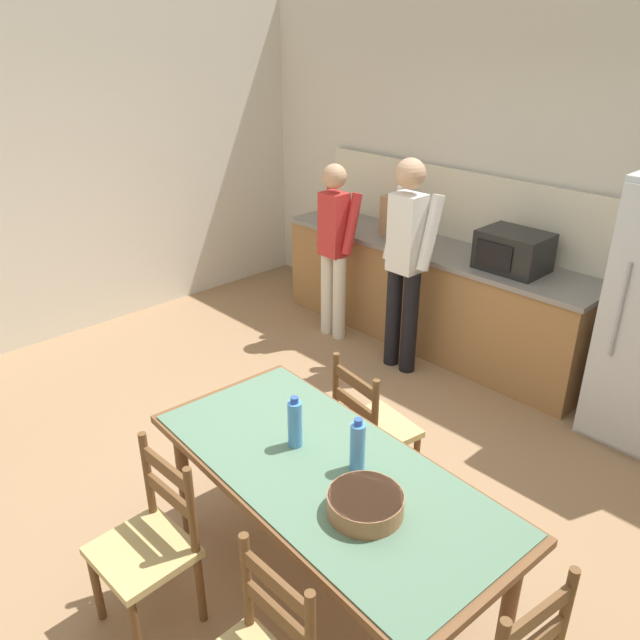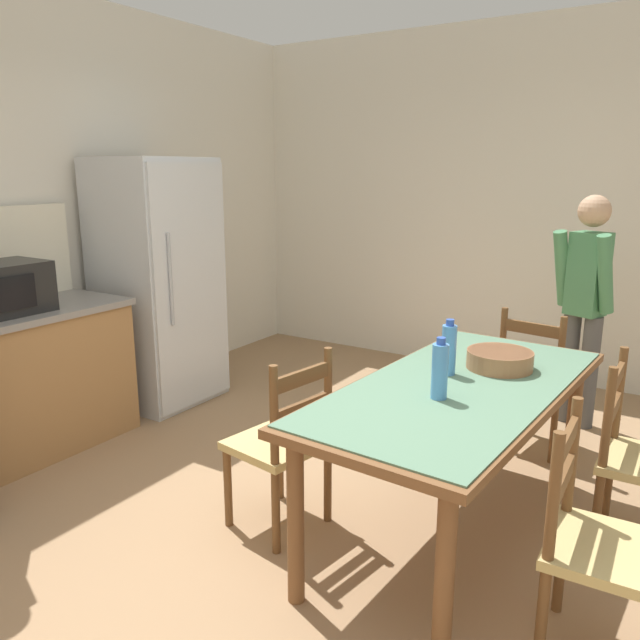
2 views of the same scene
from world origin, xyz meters
name	(u,v)px [view 2 (image 2 of 2)]	position (x,y,z in m)	size (l,w,h in m)	color
ground_plane	(324,571)	(0.00, 0.00, 0.00)	(8.32, 8.32, 0.00)	#9E7A56
wall_right	(536,205)	(3.26, 0.00, 1.45)	(0.12, 5.20, 2.90)	silver
refrigerator	(158,283)	(1.16, 2.19, 0.91)	(0.74, 0.73, 1.82)	silver
dining_table	(459,401)	(0.58, -0.38, 0.69)	(1.89, 0.95, 0.78)	brown
bottle_near_centre	(440,370)	(0.35, -0.36, 0.90)	(0.07, 0.07, 0.27)	#4C8ED6
bottle_off_centre	(449,349)	(0.67, -0.28, 0.90)	(0.07, 0.07, 0.27)	#4C8ED6
serving_bowl	(500,359)	(0.89, -0.46, 0.83)	(0.32, 0.32, 0.09)	#9E6642
chair_side_near_right	(639,459)	(0.94, -1.12, 0.44)	(0.42, 0.40, 0.91)	brown
chair_side_far_left	(283,443)	(0.20, 0.36, 0.44)	(0.48, 0.46, 0.91)	brown
chair_side_near_left	(597,545)	(0.12, -1.07, 0.44)	(0.43, 0.41, 0.91)	brown
chair_head_end	(536,381)	(1.79, -0.45, 0.44)	(0.46, 0.47, 0.91)	brown
person_by_table	(585,300)	(2.34, -0.59, 0.88)	(0.35, 0.44, 1.57)	#4C4C4C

